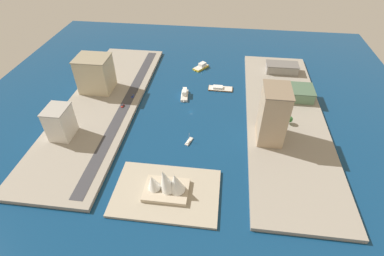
{
  "coord_description": "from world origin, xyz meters",
  "views": [
    {
      "loc": [
        -28.68,
        222.7,
        166.4
      ],
      "look_at": [
        -4.3,
        27.71,
        2.92
      ],
      "focal_mm": 27.24,
      "sensor_mm": 36.0,
      "label": 1
    }
  ],
  "objects_px": {
    "hotel_broad_white": "(60,122)",
    "opera_landmark": "(167,184)",
    "ferry_white_commuter": "(185,94)",
    "hatchback_blue": "(133,96)",
    "apartment_midrise_tan": "(273,115)",
    "ferry_yellow_fast": "(201,66)",
    "carpark_squat_concrete": "(282,68)",
    "barge_flat_brown": "(220,88)",
    "office_block_beige": "(95,74)",
    "terminal_long_green": "(296,93)",
    "pickup_red": "(122,106)",
    "sailboat_small_white": "(189,141)",
    "traffic_light_waterfront": "(137,89)"
  },
  "relations": [
    {
      "from": "ferry_white_commuter",
      "to": "carpark_squat_concrete",
      "type": "xyz_separation_m",
      "value": [
        -102.85,
        -58.95,
        5.78
      ]
    },
    {
      "from": "apartment_midrise_tan",
      "to": "hatchback_blue",
      "type": "xyz_separation_m",
      "value": [
        130.56,
        -45.31,
        -22.79
      ]
    },
    {
      "from": "ferry_white_commuter",
      "to": "opera_landmark",
      "type": "relative_size",
      "value": 0.71
    },
    {
      "from": "ferry_white_commuter",
      "to": "hatchback_blue",
      "type": "xyz_separation_m",
      "value": [
        50.95,
        12.12,
        1.67
      ]
    },
    {
      "from": "ferry_white_commuter",
      "to": "traffic_light_waterfront",
      "type": "distance_m",
      "value": 48.25
    },
    {
      "from": "ferry_yellow_fast",
      "to": "office_block_beige",
      "type": "bearing_deg",
      "value": 32.4
    },
    {
      "from": "ferry_white_commuter",
      "to": "barge_flat_brown",
      "type": "distance_m",
      "value": 39.59
    },
    {
      "from": "ferry_white_commuter",
      "to": "barge_flat_brown",
      "type": "xyz_separation_m",
      "value": [
        -35.14,
        -18.2,
        -1.33
      ]
    },
    {
      "from": "ferry_yellow_fast",
      "to": "pickup_red",
      "type": "relative_size",
      "value": 4.38
    },
    {
      "from": "ferry_white_commuter",
      "to": "hotel_broad_white",
      "type": "xyz_separation_m",
      "value": [
        92.44,
        76.1,
        14.57
      ]
    },
    {
      "from": "ferry_white_commuter",
      "to": "hatchback_blue",
      "type": "height_order",
      "value": "ferry_white_commuter"
    },
    {
      "from": "ferry_white_commuter",
      "to": "office_block_beige",
      "type": "distance_m",
      "value": 92.3
    },
    {
      "from": "ferry_yellow_fast",
      "to": "office_block_beige",
      "type": "xyz_separation_m",
      "value": [
        101.3,
        64.29,
        18.99
      ]
    },
    {
      "from": "ferry_white_commuter",
      "to": "pickup_red",
      "type": "height_order",
      "value": "ferry_white_commuter"
    },
    {
      "from": "pickup_red",
      "to": "opera_landmark",
      "type": "relative_size",
      "value": 0.16
    },
    {
      "from": "hatchback_blue",
      "to": "terminal_long_green",
      "type": "bearing_deg",
      "value": -173.14
    },
    {
      "from": "terminal_long_green",
      "to": "opera_landmark",
      "type": "xyz_separation_m",
      "value": [
        105.57,
        130.72,
        1.25
      ]
    },
    {
      "from": "ferry_yellow_fast",
      "to": "sailboat_small_white",
      "type": "height_order",
      "value": "sailboat_small_white"
    },
    {
      "from": "apartment_midrise_tan",
      "to": "traffic_light_waterfront",
      "type": "distance_m",
      "value": 139.24
    },
    {
      "from": "ferry_yellow_fast",
      "to": "terminal_long_green",
      "type": "bearing_deg",
      "value": 151.28
    },
    {
      "from": "ferry_yellow_fast",
      "to": "traffic_light_waterfront",
      "type": "distance_m",
      "value": 89.15
    },
    {
      "from": "ferry_white_commuter",
      "to": "sailboat_small_white",
      "type": "height_order",
      "value": "sailboat_small_white"
    },
    {
      "from": "traffic_light_waterfront",
      "to": "opera_landmark",
      "type": "distance_m",
      "value": 130.18
    },
    {
      "from": "traffic_light_waterfront",
      "to": "opera_landmark",
      "type": "relative_size",
      "value": 0.21
    },
    {
      "from": "hotel_broad_white",
      "to": "carpark_squat_concrete",
      "type": "height_order",
      "value": "hotel_broad_white"
    },
    {
      "from": "sailboat_small_white",
      "to": "hatchback_blue",
      "type": "bearing_deg",
      "value": -41.18
    },
    {
      "from": "hotel_broad_white",
      "to": "carpark_squat_concrete",
      "type": "bearing_deg",
      "value": -145.33
    },
    {
      "from": "hatchback_blue",
      "to": "barge_flat_brown",
      "type": "bearing_deg",
      "value": -160.6
    },
    {
      "from": "ferry_yellow_fast",
      "to": "hatchback_blue",
      "type": "bearing_deg",
      "value": 50.26
    },
    {
      "from": "hotel_broad_white",
      "to": "pickup_red",
      "type": "distance_m",
      "value": 60.44
    },
    {
      "from": "pickup_red",
      "to": "traffic_light_waterfront",
      "type": "height_order",
      "value": "traffic_light_waterfront"
    },
    {
      "from": "sailboat_small_white",
      "to": "office_block_beige",
      "type": "xyz_separation_m",
      "value": [
        103.9,
        -66.53,
        20.33
      ]
    },
    {
      "from": "ferry_white_commuter",
      "to": "traffic_light_waterfront",
      "type": "relative_size",
      "value": 3.37
    },
    {
      "from": "ferry_yellow_fast",
      "to": "traffic_light_waterfront",
      "type": "height_order",
      "value": "traffic_light_waterfront"
    },
    {
      "from": "terminal_long_green",
      "to": "hatchback_blue",
      "type": "relative_size",
      "value": 7.47
    },
    {
      "from": "sailboat_small_white",
      "to": "hatchback_blue",
      "type": "xyz_separation_m",
      "value": [
        64.46,
        -56.4,
        3.36
      ]
    },
    {
      "from": "barge_flat_brown",
      "to": "pickup_red",
      "type": "xyz_separation_m",
      "value": [
        91.15,
        47.8,
        3.09
      ]
    },
    {
      "from": "sailboat_small_white",
      "to": "office_block_beige",
      "type": "distance_m",
      "value": 125.04
    },
    {
      "from": "hotel_broad_white",
      "to": "carpark_squat_concrete",
      "type": "relative_size",
      "value": 0.77
    },
    {
      "from": "ferry_yellow_fast",
      "to": "carpark_squat_concrete",
      "type": "xyz_separation_m",
      "value": [
        -91.93,
        3.35,
        6.13
      ]
    },
    {
      "from": "ferry_white_commuter",
      "to": "hatchback_blue",
      "type": "relative_size",
      "value": 4.96
    },
    {
      "from": "hotel_broad_white",
      "to": "opera_landmark",
      "type": "xyz_separation_m",
      "value": [
        -97.99,
        47.23,
        -7.09
      ]
    },
    {
      "from": "terminal_long_green",
      "to": "office_block_beige",
      "type": "xyz_separation_m",
      "value": [
        201.51,
        9.37,
        12.41
      ]
    },
    {
      "from": "barge_flat_brown",
      "to": "opera_landmark",
      "type": "relative_size",
      "value": 0.86
    },
    {
      "from": "hatchback_blue",
      "to": "hotel_broad_white",
      "type": "bearing_deg",
      "value": 57.04
    },
    {
      "from": "ferry_yellow_fast",
      "to": "hotel_broad_white",
      "type": "bearing_deg",
      "value": 53.25
    },
    {
      "from": "sailboat_small_white",
      "to": "opera_landmark",
      "type": "relative_size",
      "value": 0.36
    },
    {
      "from": "ferry_white_commuter",
      "to": "carpark_squat_concrete",
      "type": "distance_m",
      "value": 118.69
    },
    {
      "from": "opera_landmark",
      "to": "apartment_midrise_tan",
      "type": "bearing_deg",
      "value": -138.33
    },
    {
      "from": "ferry_white_commuter",
      "to": "office_block_beige",
      "type": "xyz_separation_m",
      "value": [
        90.38,
        1.99,
        18.63
      ]
    }
  ]
}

